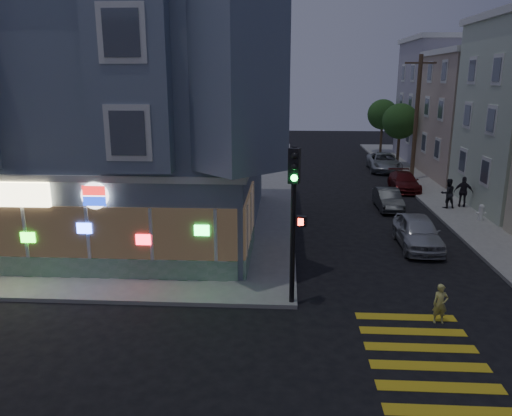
# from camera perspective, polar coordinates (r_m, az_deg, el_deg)

# --- Properties ---
(ground) EXTENTS (120.00, 120.00, 0.00)m
(ground) POSITION_cam_1_polar(r_m,az_deg,el_deg) (15.61, -6.51, -14.41)
(ground) COLOR black
(ground) RESTS_ON ground
(sidewalk_nw) EXTENTS (33.00, 42.00, 0.15)m
(sidewalk_nw) POSITION_cam_1_polar(r_m,az_deg,el_deg) (40.48, -20.00, 3.16)
(sidewalk_nw) COLOR gray
(sidewalk_nw) RESTS_ON ground
(corner_building) EXTENTS (14.60, 14.60, 11.40)m
(corner_building) POSITION_cam_1_polar(r_m,az_deg,el_deg) (25.90, -16.06, 10.28)
(corner_building) COLOR slate
(corner_building) RESTS_ON sidewalk_nw
(row_house_d) EXTENTS (12.00, 8.60, 10.50)m
(row_house_d) POSITION_cam_1_polar(r_m,az_deg,el_deg) (50.41, 23.55, 11.07)
(row_house_d) COLOR #A5A0B0
(row_house_d) RESTS_ON sidewalk_ne
(utility_pole) EXTENTS (2.20, 0.30, 9.00)m
(utility_pole) POSITION_cam_1_polar(r_m,az_deg,el_deg) (38.70, 17.86, 9.92)
(utility_pole) COLOR #4C3826
(utility_pole) RESTS_ON sidewalk_ne
(street_tree_near) EXTENTS (3.00, 3.00, 5.30)m
(street_tree_near) POSITION_cam_1_polar(r_m,az_deg,el_deg) (44.63, 16.15, 9.49)
(street_tree_near) COLOR #4C3826
(street_tree_near) RESTS_ON sidewalk_ne
(street_tree_far) EXTENTS (3.00, 3.00, 5.30)m
(street_tree_far) POSITION_cam_1_polar(r_m,az_deg,el_deg) (52.45, 14.27, 10.31)
(street_tree_far) COLOR #4C3826
(street_tree_far) RESTS_ON sidewalk_ne
(running_child) EXTENTS (0.47, 0.31, 1.29)m
(running_child) POSITION_cam_1_polar(r_m,az_deg,el_deg) (17.06, 20.32, -10.23)
(running_child) COLOR #C6C265
(running_child) RESTS_ON ground
(pedestrian_a) EXTENTS (0.94, 0.79, 1.73)m
(pedestrian_a) POSITION_cam_1_polar(r_m,az_deg,el_deg) (31.13, 21.08, 1.57)
(pedestrian_a) COLOR #222227
(pedestrian_a) RESTS_ON sidewalk_ne
(pedestrian_b) EXTENTS (1.14, 0.72, 1.80)m
(pedestrian_b) POSITION_cam_1_polar(r_m,az_deg,el_deg) (31.73, 22.63, 1.71)
(pedestrian_b) COLOR black
(pedestrian_b) RESTS_ON sidewalk_ne
(parked_car_a) EXTENTS (1.86, 4.40, 1.48)m
(parked_car_a) POSITION_cam_1_polar(r_m,az_deg,el_deg) (23.93, 17.99, -2.61)
(parked_car_a) COLOR #B4B9BD
(parked_car_a) RESTS_ON ground
(parked_car_b) EXTENTS (1.31, 3.66, 1.20)m
(parked_car_b) POSITION_cam_1_polar(r_m,az_deg,el_deg) (30.42, 14.85, 0.98)
(parked_car_b) COLOR #3B3E40
(parked_car_b) RESTS_ON ground
(parked_car_c) EXTENTS (1.80, 4.27, 1.23)m
(parked_car_c) POSITION_cam_1_polar(r_m,az_deg,el_deg) (35.83, 16.56, 2.92)
(parked_car_c) COLOR #5B1416
(parked_car_c) RESTS_ON ground
(parked_car_d) EXTENTS (2.64, 5.36, 1.46)m
(parked_car_d) POSITION_cam_1_polar(r_m,az_deg,el_deg) (42.96, 14.40, 5.11)
(parked_car_d) COLOR #A1A8AC
(parked_car_d) RESTS_ON ground
(traffic_signal) EXTENTS (0.66, 0.60, 5.32)m
(traffic_signal) POSITION_cam_1_polar(r_m,az_deg,el_deg) (16.05, 4.39, 0.88)
(traffic_signal) COLOR black
(traffic_signal) RESTS_ON sidewalk_nw
(fire_hydrant) EXTENTS (0.50, 0.29, 0.88)m
(fire_hydrant) POSITION_cam_1_polar(r_m,az_deg,el_deg) (29.19, 24.34, -0.41)
(fire_hydrant) COLOR white
(fire_hydrant) RESTS_ON sidewalk_ne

